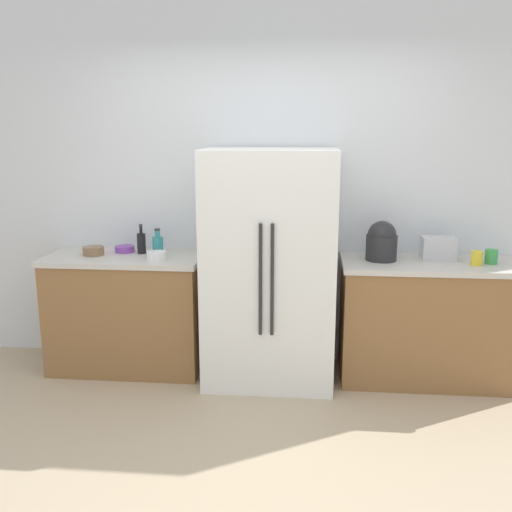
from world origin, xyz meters
TOP-DOWN VIEW (x-y plane):
  - ground_plane at (0.00, 0.00)m, footprint 10.02×10.02m
  - kitchen_back_panel at (0.00, 1.65)m, footprint 5.01×0.10m
  - counter_left at (-1.08, 1.31)m, footprint 1.19×0.59m
  - counter_right at (1.22, 1.31)m, footprint 1.31×0.59m
  - refrigerator at (0.04, 1.24)m, footprint 0.94×0.72m
  - toaster at (1.27, 1.39)m, footprint 0.24×0.16m
  - rice_cooker at (0.85, 1.34)m, footprint 0.23×0.23m
  - bottle_a at (-0.97, 1.40)m, footprint 0.07×0.07m
  - bottle_b at (-0.83, 1.36)m, footprint 0.08×0.08m
  - cup_a at (1.62, 1.30)m, footprint 0.09×0.09m
  - cup_b at (1.50, 1.24)m, footprint 0.08×0.08m
  - bowl_a at (-1.32, 1.31)m, footprint 0.16×0.16m
  - bowl_b at (-0.79, 1.18)m, footprint 0.14×0.14m
  - bowl_c at (-1.12, 1.44)m, footprint 0.15×0.15m

SIDE VIEW (x-z plane):
  - ground_plane at x=0.00m, z-range 0.00..0.00m
  - counter_right at x=1.22m, z-range 0.00..0.91m
  - counter_left at x=-1.08m, z-range 0.00..0.91m
  - refrigerator at x=0.04m, z-range 0.00..1.71m
  - bowl_c at x=-1.12m, z-range 0.91..0.95m
  - bowl_b at x=-0.79m, z-range 0.91..0.97m
  - bowl_a at x=-1.32m, z-range 0.91..0.97m
  - cup_b at x=1.50m, z-range 0.91..1.01m
  - cup_a at x=1.62m, z-range 0.91..1.01m
  - bottle_b at x=-0.83m, z-range 0.88..1.09m
  - bottle_a at x=-0.97m, z-range 0.88..1.10m
  - toaster at x=1.27m, z-range 0.91..1.08m
  - rice_cooker at x=0.85m, z-range 0.90..1.19m
  - kitchen_back_panel at x=0.00m, z-range 0.00..2.86m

